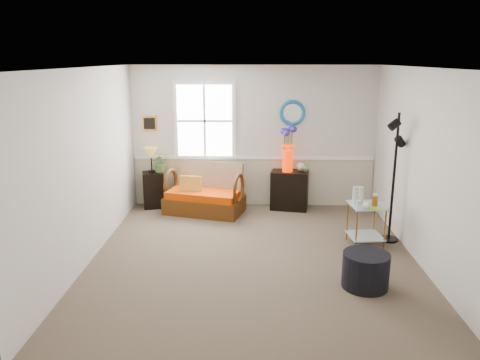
{
  "coord_description": "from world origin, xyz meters",
  "views": [
    {
      "loc": [
        -0.03,
        -6.05,
        2.72
      ],
      "look_at": [
        -0.2,
        0.58,
        0.98
      ],
      "focal_mm": 35.0,
      "sensor_mm": 36.0,
      "label": 1
    }
  ],
  "objects_px": {
    "loveseat": "(204,189)",
    "cabinet": "(290,190)",
    "ottoman": "(366,270)",
    "floor_lamp": "(394,179)",
    "lamp_stand": "(153,190)",
    "side_table": "(366,225)"
  },
  "relations": [
    {
      "from": "ottoman",
      "to": "loveseat",
      "type": "bearing_deg",
      "value": 128.76
    },
    {
      "from": "ottoman",
      "to": "lamp_stand",
      "type": "bearing_deg",
      "value": 136.23
    },
    {
      "from": "lamp_stand",
      "to": "ottoman",
      "type": "relative_size",
      "value": 1.17
    },
    {
      "from": "loveseat",
      "to": "side_table",
      "type": "xyz_separation_m",
      "value": [
        2.55,
        -1.46,
        -0.13
      ]
    },
    {
      "from": "loveseat",
      "to": "cabinet",
      "type": "distance_m",
      "value": 1.58
    },
    {
      "from": "loveseat",
      "to": "cabinet",
      "type": "height_order",
      "value": "loveseat"
    },
    {
      "from": "lamp_stand",
      "to": "side_table",
      "type": "bearing_deg",
      "value": -26.48
    },
    {
      "from": "lamp_stand",
      "to": "ottoman",
      "type": "bearing_deg",
      "value": -43.77
    },
    {
      "from": "cabinet",
      "to": "floor_lamp",
      "type": "height_order",
      "value": "floor_lamp"
    },
    {
      "from": "loveseat",
      "to": "ottoman",
      "type": "relative_size",
      "value": 2.4
    },
    {
      "from": "side_table",
      "to": "floor_lamp",
      "type": "height_order",
      "value": "floor_lamp"
    },
    {
      "from": "loveseat",
      "to": "floor_lamp",
      "type": "distance_m",
      "value": 3.27
    },
    {
      "from": "lamp_stand",
      "to": "loveseat",
      "type": "bearing_deg",
      "value": -16.92
    },
    {
      "from": "side_table",
      "to": "ottoman",
      "type": "xyz_separation_m",
      "value": [
        -0.31,
        -1.33,
        -0.1
      ]
    },
    {
      "from": "lamp_stand",
      "to": "side_table",
      "type": "height_order",
      "value": "lamp_stand"
    },
    {
      "from": "side_table",
      "to": "ottoman",
      "type": "distance_m",
      "value": 1.37
    },
    {
      "from": "lamp_stand",
      "to": "side_table",
      "type": "xyz_separation_m",
      "value": [
        3.54,
        -1.76,
        -0.02
      ]
    },
    {
      "from": "lamp_stand",
      "to": "cabinet",
      "type": "distance_m",
      "value": 2.54
    },
    {
      "from": "lamp_stand",
      "to": "side_table",
      "type": "relative_size",
      "value": 1.05
    },
    {
      "from": "lamp_stand",
      "to": "cabinet",
      "type": "xyz_separation_m",
      "value": [
        2.54,
        -0.04,
        0.03
      ]
    },
    {
      "from": "cabinet",
      "to": "side_table",
      "type": "xyz_separation_m",
      "value": [
        1.0,
        -1.72,
        -0.04
      ]
    },
    {
      "from": "lamp_stand",
      "to": "floor_lamp",
      "type": "distance_m",
      "value": 4.3
    }
  ]
}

